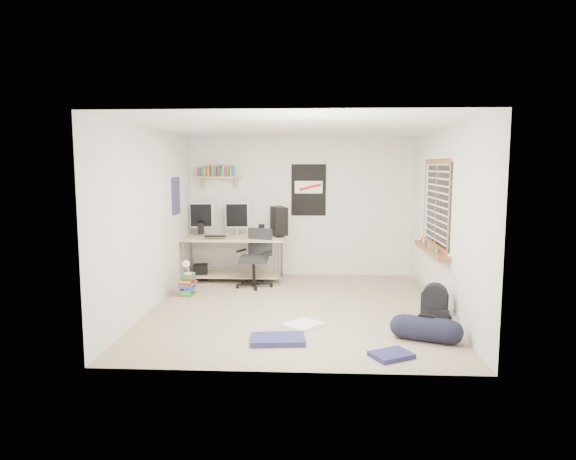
{
  "coord_description": "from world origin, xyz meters",
  "views": [
    {
      "loc": [
        0.26,
        -6.99,
        1.99
      ],
      "look_at": [
        -0.13,
        0.41,
        1.05
      ],
      "focal_mm": 32.0,
      "sensor_mm": 36.0,
      "label": 1
    }
  ],
  "objects_px": {
    "duffel_bag": "(426,329)",
    "book_stack": "(187,286)",
    "backpack": "(434,311)",
    "office_chair": "(254,257)",
    "desk": "(234,260)"
  },
  "relations": [
    {
      "from": "desk",
      "to": "backpack",
      "type": "relative_size",
      "value": 4.04
    },
    {
      "from": "desk",
      "to": "backpack",
      "type": "bearing_deg",
      "value": -43.94
    },
    {
      "from": "office_chair",
      "to": "backpack",
      "type": "distance_m",
      "value": 3.19
    },
    {
      "from": "office_chair",
      "to": "duffel_bag",
      "type": "bearing_deg",
      "value": -24.01
    },
    {
      "from": "desk",
      "to": "office_chair",
      "type": "distance_m",
      "value": 0.61
    },
    {
      "from": "duffel_bag",
      "to": "book_stack",
      "type": "height_order",
      "value": "duffel_bag"
    },
    {
      "from": "backpack",
      "to": "office_chair",
      "type": "bearing_deg",
      "value": 158.44
    },
    {
      "from": "duffel_bag",
      "to": "backpack",
      "type": "bearing_deg",
      "value": 90.17
    },
    {
      "from": "desk",
      "to": "book_stack",
      "type": "distance_m",
      "value": 1.25
    },
    {
      "from": "office_chair",
      "to": "book_stack",
      "type": "height_order",
      "value": "office_chair"
    },
    {
      "from": "duffel_bag",
      "to": "desk",
      "type": "bearing_deg",
      "value": 153.35
    },
    {
      "from": "backpack",
      "to": "duffel_bag",
      "type": "xyz_separation_m",
      "value": [
        -0.22,
        -0.55,
        -0.06
      ]
    },
    {
      "from": "backpack",
      "to": "book_stack",
      "type": "height_order",
      "value": "backpack"
    },
    {
      "from": "desk",
      "to": "duffel_bag",
      "type": "xyz_separation_m",
      "value": [
        2.66,
        -2.99,
        -0.22
      ]
    },
    {
      "from": "desk",
      "to": "backpack",
      "type": "height_order",
      "value": "desk"
    }
  ]
}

